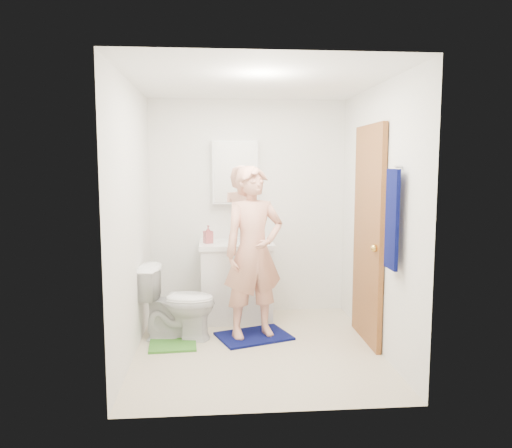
{
  "coord_description": "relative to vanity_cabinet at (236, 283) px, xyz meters",
  "views": [
    {
      "loc": [
        -0.38,
        -4.41,
        1.69
      ],
      "look_at": [
        0.01,
        0.25,
        1.13
      ],
      "focal_mm": 35.0,
      "sensor_mm": 36.0,
      "label": 1
    }
  ],
  "objects": [
    {
      "name": "floor",
      "position": [
        0.15,
        -0.91,
        -0.41
      ],
      "size": [
        2.2,
        2.4,
        0.02
      ],
      "primitive_type": "cube",
      "color": "beige",
      "rests_on": "ground"
    },
    {
      "name": "ceiling",
      "position": [
        0.15,
        -0.91,
        2.01
      ],
      "size": [
        2.2,
        2.4,
        0.02
      ],
      "primitive_type": "cube",
      "color": "white",
      "rests_on": "ground"
    },
    {
      "name": "wall_back",
      "position": [
        0.15,
        0.3,
        0.8
      ],
      "size": [
        2.2,
        0.02,
        2.4
      ],
      "primitive_type": "cube",
      "color": "silver",
      "rests_on": "ground"
    },
    {
      "name": "wall_front",
      "position": [
        0.15,
        -2.12,
        0.8
      ],
      "size": [
        2.2,
        0.02,
        2.4
      ],
      "primitive_type": "cube",
      "color": "silver",
      "rests_on": "ground"
    },
    {
      "name": "wall_left",
      "position": [
        -0.96,
        -0.91,
        0.8
      ],
      "size": [
        0.02,
        2.4,
        2.4
      ],
      "primitive_type": "cube",
      "color": "silver",
      "rests_on": "ground"
    },
    {
      "name": "wall_right",
      "position": [
        1.26,
        -0.91,
        0.8
      ],
      "size": [
        0.02,
        2.4,
        2.4
      ],
      "primitive_type": "cube",
      "color": "silver",
      "rests_on": "ground"
    },
    {
      "name": "vanity_cabinet",
      "position": [
        0.0,
        0.0,
        0.0
      ],
      "size": [
        0.75,
        0.55,
        0.8
      ],
      "primitive_type": "cube",
      "color": "white",
      "rests_on": "floor"
    },
    {
      "name": "countertop",
      "position": [
        0.0,
        0.0,
        0.43
      ],
      "size": [
        0.79,
        0.59,
        0.05
      ],
      "primitive_type": "cube",
      "color": "white",
      "rests_on": "vanity_cabinet"
    },
    {
      "name": "sink_basin",
      "position": [
        0.0,
        0.0,
        0.44
      ],
      "size": [
        0.4,
        0.4,
        0.03
      ],
      "primitive_type": "cylinder",
      "color": "white",
      "rests_on": "countertop"
    },
    {
      "name": "faucet",
      "position": [
        0.0,
        0.18,
        0.51
      ],
      "size": [
        0.03,
        0.03,
        0.12
      ],
      "primitive_type": "cylinder",
      "color": "silver",
      "rests_on": "countertop"
    },
    {
      "name": "medicine_cabinet",
      "position": [
        0.0,
        0.22,
        1.2
      ],
      "size": [
        0.5,
        0.12,
        0.7
      ],
      "primitive_type": "cube",
      "color": "white",
      "rests_on": "wall_back"
    },
    {
      "name": "mirror_panel",
      "position": [
        0.0,
        0.16,
        1.2
      ],
      "size": [
        0.46,
        0.01,
        0.66
      ],
      "primitive_type": "cube",
      "color": "white",
      "rests_on": "wall_back"
    },
    {
      "name": "door",
      "position": [
        1.22,
        -0.76,
        0.62
      ],
      "size": [
        0.05,
        0.8,
        2.05
      ],
      "primitive_type": "cube",
      "color": "#9A5B2A",
      "rests_on": "ground"
    },
    {
      "name": "door_knob",
      "position": [
        1.18,
        -1.08,
        0.55
      ],
      "size": [
        0.07,
        0.07,
        0.07
      ],
      "primitive_type": "sphere",
      "color": "gold",
      "rests_on": "door"
    },
    {
      "name": "towel",
      "position": [
        1.18,
        -1.48,
        0.85
      ],
      "size": [
        0.03,
        0.24,
        0.8
      ],
      "primitive_type": "cube",
      "color": "#080D4B",
      "rests_on": "wall_right"
    },
    {
      "name": "towel_hook",
      "position": [
        1.22,
        -1.48,
        1.27
      ],
      "size": [
        0.06,
        0.02,
        0.02
      ],
      "primitive_type": "cylinder",
      "rotation": [
        0.0,
        1.57,
        0.0
      ],
      "color": "silver",
      "rests_on": "wall_right"
    },
    {
      "name": "toilet",
      "position": [
        -0.59,
        -0.58,
        -0.04
      ],
      "size": [
        0.75,
        0.49,
        0.72
      ],
      "primitive_type": "imported",
      "rotation": [
        0.0,
        0.0,
        1.45
      ],
      "color": "white",
      "rests_on": "floor"
    },
    {
      "name": "bath_mat",
      "position": [
        0.14,
        -0.62,
        -0.39
      ],
      "size": [
        0.79,
        0.68,
        0.02
      ],
      "primitive_type": "cube",
      "rotation": [
        0.0,
        0.0,
        0.34
      ],
      "color": "#080D4B",
      "rests_on": "floor"
    },
    {
      "name": "green_rug",
      "position": [
        -0.63,
        -0.79,
        -0.39
      ],
      "size": [
        0.45,
        0.39,
        0.02
      ],
      "primitive_type": "cube",
      "rotation": [
        0.0,
        0.0,
        0.06
      ],
      "color": "#3F832B",
      "rests_on": "floor"
    },
    {
      "name": "soap_dispenser",
      "position": [
        -0.3,
        -0.04,
        0.55
      ],
      "size": [
        0.11,
        0.12,
        0.19
      ],
      "primitive_type": "imported",
      "rotation": [
        0.0,
        0.0,
        0.41
      ],
      "color": "#A94F54",
      "rests_on": "countertop"
    },
    {
      "name": "toothbrush_cup",
      "position": [
        0.11,
        0.1,
        0.49
      ],
      "size": [
        0.14,
        0.14,
        0.09
      ],
      "primitive_type": "imported",
      "rotation": [
        0.0,
        0.0,
        0.22
      ],
      "color": "#75397D",
      "rests_on": "countertop"
    },
    {
      "name": "man",
      "position": [
        0.14,
        -0.62,
        0.45
      ],
      "size": [
        0.69,
        0.56,
        1.65
      ],
      "primitive_type": "imported",
      "rotation": [
        0.0,
        0.0,
        0.31
      ],
      "color": "#E39B7F",
      "rests_on": "bath_mat"
    }
  ]
}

